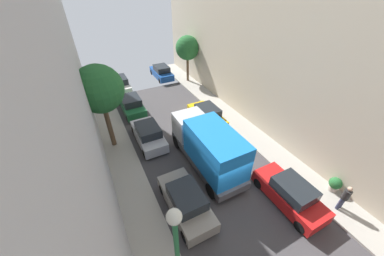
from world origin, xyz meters
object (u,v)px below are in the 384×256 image
at_px(parked_car_left_3, 148,134).
at_px(potted_plant_1, 335,184).
at_px(street_tree_1, 187,48).
at_px(parked_car_left_5, 120,84).
at_px(delivery_truck, 208,146).
at_px(parked_car_right_3, 162,72).
at_px(parked_car_left_2, 186,201).
at_px(parked_car_left_4, 132,105).
at_px(parked_car_right_1, 290,194).
at_px(pedestrian, 345,197).
at_px(street_tree_0, 99,90).
at_px(lamp_post, 177,249).
at_px(parked_car_right_2, 207,115).

height_order(parked_car_left_3, potted_plant_1, parked_car_left_3).
bearing_deg(street_tree_1, parked_car_left_5, 170.33).
xyz_separation_m(delivery_truck, street_tree_1, (5.12, 13.38, 2.19)).
xyz_separation_m(parked_car_left_5, delivery_truck, (2.70, -14.71, 1.07)).
bearing_deg(parked_car_right_3, parked_car_left_5, -167.44).
height_order(parked_car_left_2, parked_car_left_4, same).
bearing_deg(parked_car_right_1, delivery_truck, 120.76).
distance_m(parked_car_right_3, potted_plant_1, 21.36).
bearing_deg(potted_plant_1, parked_car_left_2, 160.72).
bearing_deg(potted_plant_1, pedestrian, -131.47).
bearing_deg(street_tree_1, parked_car_right_3, 133.70).
bearing_deg(parked_car_left_2, potted_plant_1, -19.28).
relative_size(parked_car_right_3, pedestrian, 2.44).
xyz_separation_m(parked_car_left_2, street_tree_0, (-2.52, 7.42, 3.98)).
bearing_deg(pedestrian, street_tree_0, 131.65).
relative_size(pedestrian, lamp_post, 0.30).
bearing_deg(parked_car_right_1, parked_car_left_2, 157.69).
distance_m(parked_car_left_3, parked_car_right_1, 10.37).
bearing_deg(parked_car_left_2, parked_car_right_3, 73.51).
bearing_deg(pedestrian, parked_car_right_1, 142.11).
bearing_deg(parked_car_left_4, potted_plant_1, -60.44).
bearing_deg(parked_car_right_1, parked_car_left_4, 111.09).
relative_size(parked_car_left_2, parked_car_left_4, 1.00).
distance_m(street_tree_0, street_tree_1, 13.27).
height_order(parked_car_left_4, street_tree_0, street_tree_0).
bearing_deg(parked_car_right_2, parked_car_right_3, 90.00).
distance_m(parked_car_left_2, parked_car_right_1, 5.84).
xyz_separation_m(street_tree_1, potted_plant_1, (0.52, -18.62, -3.32)).
xyz_separation_m(parked_car_left_4, parked_car_right_1, (5.40, -14.01, 0.00)).
bearing_deg(parked_car_right_2, delivery_truck, -120.06).
relative_size(parked_car_left_3, potted_plant_1, 4.47).
xyz_separation_m(parked_car_right_2, potted_plant_1, (2.94, -9.90, -0.06)).
distance_m(parked_car_right_1, street_tree_1, 18.37).
bearing_deg(parked_car_right_3, delivery_truck, -99.63).
xyz_separation_m(pedestrian, street_tree_1, (0.31, 19.56, 2.90)).
xyz_separation_m(parked_car_left_2, lamp_post, (-1.90, -3.41, 3.15)).
xyz_separation_m(delivery_truck, lamp_post, (-4.60, -5.73, 2.08)).
bearing_deg(street_tree_0, parked_car_right_2, -3.12).
xyz_separation_m(parked_car_right_1, lamp_post, (-7.30, -1.20, 3.15)).
distance_m(parked_car_left_2, parked_car_left_5, 17.03).
bearing_deg(parked_car_left_3, pedestrian, -54.41).
bearing_deg(lamp_post, parked_car_left_3, 79.29).
bearing_deg(lamp_post, parked_car_right_3, 71.36).
bearing_deg(street_tree_1, pedestrian, -90.92).
bearing_deg(potted_plant_1, parked_car_right_1, 166.57).
bearing_deg(parked_car_left_2, parked_car_left_5, 90.00).
height_order(parked_car_left_2, parked_car_right_1, same).
height_order(parked_car_right_2, delivery_truck, delivery_truck).
xyz_separation_m(parked_car_right_3, lamp_post, (-7.30, -21.65, 3.15)).
bearing_deg(parked_car_right_2, street_tree_1, 74.46).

